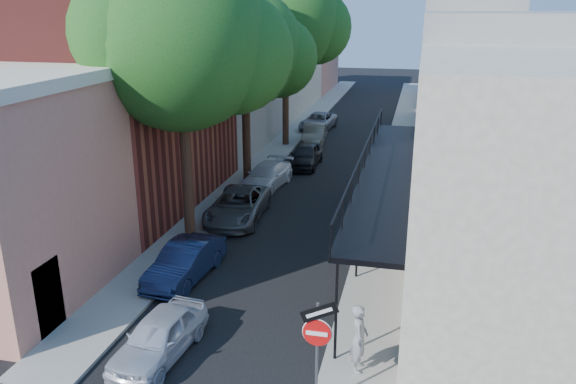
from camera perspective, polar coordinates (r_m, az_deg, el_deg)
The scene contains 17 objects.
road_surface at distance 41.36m, azimuth 5.89°, elevation 5.38°, with size 6.00×64.00×0.01m, color black.
sidewalk_left at distance 42.03m, azimuth 0.45°, elevation 5.76°, with size 2.00×64.00×0.12m, color gray.
sidewalk_right at distance 41.05m, azimuth 11.45°, elevation 5.09°, with size 2.00×64.00×0.12m, color gray.
buildings_left at distance 41.56m, azimuth -7.24°, elevation 12.30°, with size 10.10×59.10×12.00m.
buildings_right at distance 39.98m, azimuth 19.10°, elevation 10.48°, with size 9.80×55.00×10.00m.
sign_post at distance 13.26m, azimuth 3.00°, elevation -14.51°, with size 0.89×0.17×2.99m.
oak_near at distance 21.98m, azimuth -9.64°, elevation 14.60°, with size 7.48×6.80×11.42m.
oak_mid at distance 29.55m, azimuth -3.59°, elevation 14.12°, with size 6.60×6.00×10.20m.
oak_far at distance 38.22m, azimuth 0.52°, elevation 16.91°, with size 7.70×7.00×11.90m.
parked_car_a at distance 16.27m, azimuth -12.94°, elevation -14.08°, with size 1.47×3.65×1.24m, color #B1B7C5.
parked_car_b at distance 20.25m, azimuth -10.41°, elevation -6.99°, with size 1.39×4.00×1.32m, color #141F40.
parked_car_c at distance 25.41m, azimuth -5.11°, elevation -1.36°, with size 2.26×4.89×1.36m, color #4E5054.
parked_car_d at distance 29.90m, azimuth -2.19°, elevation 1.64°, with size 1.77×4.34×1.26m, color white.
parked_car_e at distance 33.85m, azimuth 1.80°, elevation 3.76°, with size 1.64×4.08×1.39m, color black.
parked_car_f at distance 39.62m, azimuth 2.69°, elevation 5.89°, with size 1.44×4.14×1.36m, color #6A665A.
parked_car_g at distance 44.27m, azimuth 3.09°, elevation 7.17°, with size 2.17×4.70×1.31m, color gray.
pedestrian at distance 15.10m, azimuth 7.24°, elevation -14.50°, with size 0.69×0.45×1.89m, color gray.
Camera 1 is at (5.04, -10.00, 9.22)m, focal length 35.00 mm.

